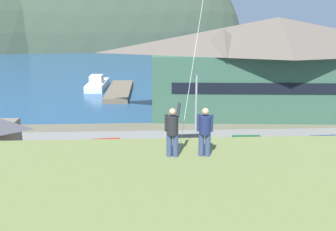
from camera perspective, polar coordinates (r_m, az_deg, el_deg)
name	(u,v)px	position (r m, az deg, el deg)	size (l,w,h in m)	color
ground_plane	(177,214)	(20.71, 1.37, -15.51)	(600.00, 600.00, 0.00)	#66604C
parking_lot_pad	(171,175)	(25.09, 0.55, -9.53)	(40.00, 20.00, 0.10)	gray
bay_water	(157,67)	(78.44, -1.77, 7.67)	(360.00, 84.00, 0.03)	navy
far_hill_east_peak	(64,46)	(143.32, -16.28, 10.61)	(135.27, 58.61, 89.17)	#42513D
harbor_lodge	(275,64)	(41.30, 16.73, 7.83)	(28.81, 11.38, 10.62)	#38604C
wharf_dock	(120,91)	(52.08, -7.74, 3.92)	(3.20, 13.76, 0.70)	#70604C
moored_boat_wharfside	(97,84)	(55.92, -11.21, 4.95)	(2.81, 8.20, 2.16)	silver
parked_car_back_row_left	(105,153)	(26.63, -10.06, -5.89)	(4.36, 2.38, 1.82)	red
parked_car_front_row_end	(328,149)	(29.49, 24.10, -4.92)	(4.32, 2.30, 1.82)	navy
parked_car_front_row_red	(186,148)	(27.15, 2.88, -5.24)	(4.31, 2.27, 1.82)	black
parked_car_mid_row_center	(201,202)	(19.80, 5.33, -13.57)	(4.34, 2.33, 1.82)	navy
parked_car_mid_row_far	(249,149)	(27.62, 12.77, -5.25)	(4.25, 2.16, 1.82)	#236633
parked_car_front_row_silver	(54,207)	(20.19, -17.74, -13.69)	(4.35, 2.35, 1.82)	red
parking_light_pole	(196,106)	(29.36, 4.49, 1.57)	(0.24, 0.78, 6.01)	#ADADB2
person_kite_flyer	(172,130)	(12.35, 0.72, -2.39)	(0.59, 0.62, 1.86)	#384770
person_companion	(205,131)	(12.45, 5.90, -2.40)	(0.54, 0.40, 1.74)	#384770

